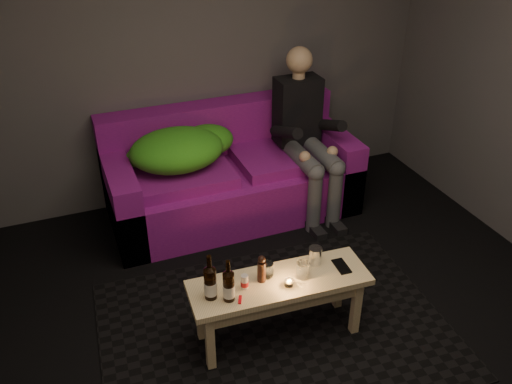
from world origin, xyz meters
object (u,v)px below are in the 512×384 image
coffee_table (279,290)px  beer_bottle_b (229,286)px  sofa (230,176)px  person (305,131)px  steel_cup (315,256)px  beer_bottle_a (210,282)px

coffee_table → beer_bottle_b: size_ratio=4.08×
sofa → coffee_table: 1.60m
person → steel_cup: size_ratio=11.96×
sofa → beer_bottle_a: (-0.66, -1.58, 0.25)m
beer_bottle_a → beer_bottle_b: bearing=-31.1°
person → beer_bottle_a: (-1.29, -1.40, -0.15)m
person → coffee_table: size_ratio=1.22×
steel_cup → beer_bottle_b: bearing=-169.0°
beer_bottle_a → steel_cup: beer_bottle_a is taller
beer_bottle_b → coffee_table: bearing=7.9°
person → steel_cup: person is taller
coffee_table → steel_cup: 0.32m
beer_bottle_a → steel_cup: bearing=5.1°
person → beer_bottle_a: person is taller
sofa → person: bearing=-15.2°
beer_bottle_b → steel_cup: size_ratio=2.40×
sofa → coffee_table: sofa is taller
beer_bottle_a → steel_cup: (0.72, 0.06, -0.05)m
beer_bottle_b → beer_bottle_a: bearing=148.9°
coffee_table → beer_bottle_a: beer_bottle_a is taller
sofa → beer_bottle_b: bearing=-109.3°
beer_bottle_a → person: bearing=47.3°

